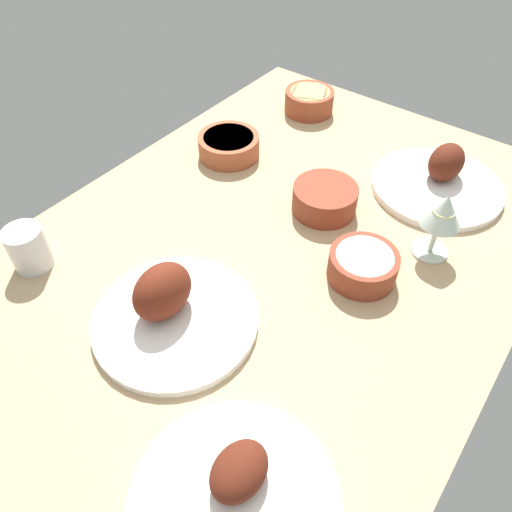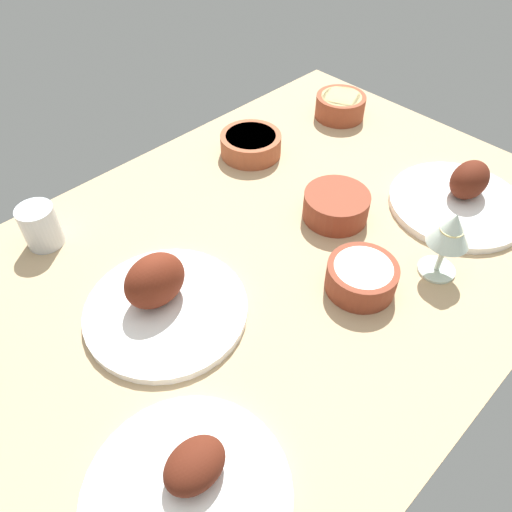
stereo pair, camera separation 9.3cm
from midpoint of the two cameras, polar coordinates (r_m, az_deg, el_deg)
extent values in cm
cube|color=tan|center=(95.59, -2.77, -1.81)|extent=(140.00, 90.00, 4.00)
cylinder|color=white|center=(115.68, 18.05, 7.55)|extent=(28.59, 28.59, 1.60)
ellipsoid|color=#511E11|center=(115.76, 19.06, 10.13)|extent=(9.81, 7.25, 8.12)
cylinder|color=white|center=(86.44, -12.37, -7.41)|extent=(28.32, 28.32, 1.60)
ellipsoid|color=#602314|center=(83.89, -13.94, -4.18)|extent=(11.10, 8.07, 9.81)
cylinder|color=white|center=(71.56, -6.68, -26.81)|extent=(27.80, 27.80, 1.60)
ellipsoid|color=#511E11|center=(69.29, -6.15, -23.78)|extent=(8.90, 6.79, 5.40)
cylinder|color=brown|center=(104.00, 5.44, 6.50)|extent=(13.58, 13.58, 5.75)
cylinder|color=#9E3314|center=(102.51, 5.53, 7.52)|extent=(11.13, 11.13, 1.00)
cylinder|color=brown|center=(91.04, 9.44, -1.29)|extent=(12.73, 12.73, 5.47)
cylinder|color=white|center=(89.43, 9.61, -0.32)|extent=(10.44, 10.44, 1.00)
cylinder|color=#A35133|center=(120.45, -5.42, 12.50)|extent=(14.54, 14.54, 5.11)
cylinder|color=brown|center=(119.33, -5.49, 13.32)|extent=(11.92, 11.92, 1.00)
cylinder|color=brown|center=(137.62, 4.18, 17.38)|extent=(12.91, 12.91, 5.85)
cylinder|color=#D6BC70|center=(136.48, 4.23, 18.27)|extent=(10.59, 10.59, 1.00)
cylinder|color=silver|center=(100.32, 16.99, 0.44)|extent=(7.00, 7.00, 0.50)
cylinder|color=silver|center=(97.79, 17.46, 1.97)|extent=(1.00, 1.00, 7.00)
cone|color=silver|center=(93.45, 18.36, 4.93)|extent=(7.60, 7.60, 6.50)
cylinder|color=beige|center=(94.36, 18.16, 4.28)|extent=(4.18, 4.18, 2.80)
cylinder|color=silver|center=(102.00, -27.29, 0.65)|extent=(7.13, 7.13, 8.68)
camera|label=1|loc=(0.05, -92.87, -2.98)|focal=34.53mm
camera|label=2|loc=(0.05, 87.13, 2.98)|focal=34.53mm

